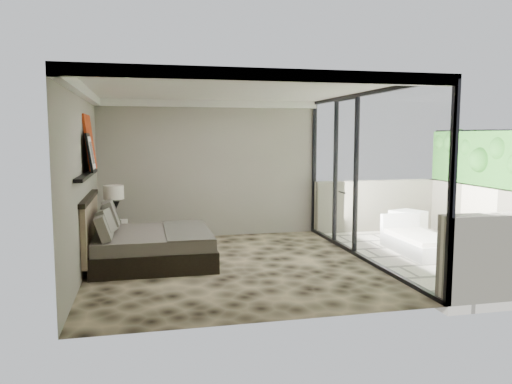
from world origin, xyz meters
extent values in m
plane|color=black|center=(0.00, 0.00, 0.00)|extent=(5.00, 5.00, 0.00)
cube|color=silver|center=(0.00, 0.00, 2.79)|extent=(4.50, 5.00, 0.02)
cube|color=gray|center=(0.00, 2.49, 1.40)|extent=(4.50, 0.02, 2.80)
cube|color=gray|center=(-2.24, 0.00, 1.40)|extent=(0.02, 5.00, 2.80)
cube|color=white|center=(2.25, 0.00, 1.40)|extent=(0.08, 5.00, 2.80)
cube|color=beige|center=(3.75, 0.00, -0.06)|extent=(3.00, 5.00, 0.12)
cube|color=beige|center=(5.10, 0.00, 0.55)|extent=(0.30, 5.00, 1.10)
cube|color=black|center=(-2.18, 0.10, 1.50)|extent=(0.12, 2.20, 0.05)
cube|color=black|center=(-1.22, 0.45, 0.16)|extent=(1.90, 1.81, 0.33)
cube|color=#645B53|center=(-1.22, 0.45, 0.43)|extent=(1.84, 1.75, 0.20)
cube|color=#47443D|center=(-0.67, 0.45, 0.53)|extent=(0.73, 1.79, 0.03)
cube|color=#8F7C5B|center=(-2.20, 0.45, 0.63)|extent=(0.08, 1.91, 0.91)
cube|color=black|center=(-1.91, 1.65, 0.25)|extent=(0.56, 0.56, 0.49)
cone|color=black|center=(-1.89, 1.61, 0.61)|extent=(0.21, 0.21, 0.19)
cone|color=black|center=(-1.89, 1.61, 0.80)|extent=(0.21, 0.21, 0.19)
cylinder|color=white|center=(-1.89, 1.61, 1.06)|extent=(0.36, 0.36, 0.25)
cube|color=#AA450E|center=(-2.19, 0.81, 1.97)|extent=(0.13, 0.90, 0.90)
cube|color=black|center=(-2.14, 0.31, 1.82)|extent=(0.11, 0.50, 0.60)
cube|color=white|center=(3.91, 1.40, 0.28)|extent=(0.71, 0.71, 0.56)
cube|color=silver|center=(3.41, 0.12, 0.13)|extent=(0.79, 1.54, 0.27)
cube|color=white|center=(3.41, 0.12, 0.31)|extent=(0.75, 1.45, 0.08)
cube|color=silver|center=(3.43, 0.84, 0.44)|extent=(0.77, 0.13, 0.33)
camera|label=1|loc=(-1.35, -7.74, 2.08)|focal=35.00mm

